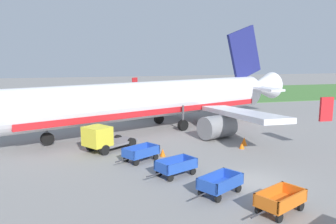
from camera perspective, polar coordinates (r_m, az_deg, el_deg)
The scene contains 11 objects.
ground_plane at distance 21.38m, azimuth 14.46°, elevation -11.46°, with size 220.00×220.00×0.00m, color gray.
grass_strip at distance 64.07m, azimuth -5.77°, elevation 2.66°, with size 220.00×28.00×0.06m, color #477A38.
airplane at distance 34.96m, azimuth -1.54°, elevation 2.09°, with size 36.32×29.59×11.34m.
baggage_cart_second_in_row at distance 17.73m, azimuth 18.46°, elevation -14.02°, with size 3.53×2.32×1.07m.
baggage_cart_third_in_row at distance 19.10m, azimuth 8.80°, elevation -11.91°, with size 3.44×2.46×1.07m.
baggage_cart_fourth_in_row at distance 21.64m, azimuth 1.35°, elevation -9.20°, with size 3.54×2.30×1.07m.
baggage_cart_far_end at distance 24.61m, azimuth -4.62°, elevation -6.92°, with size 3.42×2.49×1.07m.
service_truck_beside_carts at distance 27.26m, azimuth -11.07°, elevation -4.36°, with size 4.67×4.07×2.10m.
traffic_cone_near_plane at distance 28.46m, azimuth 12.39°, elevation -5.52°, with size 0.43×0.43×0.56m, color orange.
traffic_cone_mid_apron at distance 29.51m, azimuth 12.77°, elevation -4.87°, with size 0.53×0.53×0.70m, color orange.
traffic_cone_by_carts at distance 25.74m, azimuth -0.92°, elevation -6.86°, with size 0.45×0.45×0.60m, color orange.
Camera 1 is at (-10.01, -17.33, 7.51)m, focal length 36.00 mm.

